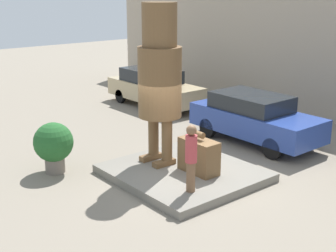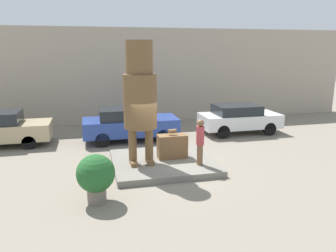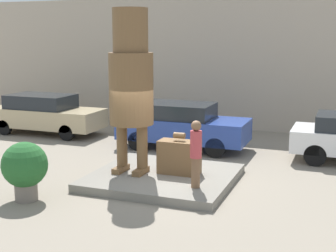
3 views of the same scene
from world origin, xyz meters
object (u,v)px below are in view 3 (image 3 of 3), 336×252
Objects in this scene: parked_car_tan at (45,113)px; planter_pot at (25,167)px; statue_figure at (131,78)px; giant_suitcase at (179,157)px; parked_car_blue at (182,125)px; tourist at (196,151)px.

planter_pot is (4.27, -6.79, 0.00)m from parked_car_tan.
statue_figure is 7.63m from parked_car_tan.
parked_car_blue is at bearing 108.19° from giant_suitcase.
statue_figure is at bearing 161.66° from tourist.
tourist is 9.45m from parked_car_tan.
tourist is (0.78, -0.99, 0.46)m from giant_suitcase.
planter_pot is at bearing -105.34° from parked_car_blue.
statue_figure is at bearing 55.33° from planter_pot.
parked_car_tan is at bearing 150.60° from giant_suitcase.
parked_car_blue reaches higher than planter_pot.
parked_car_blue reaches higher than giant_suitcase.
giant_suitcase is at bearing 128.23° from tourist.
tourist is at bearing -66.87° from parked_car_blue.
statue_figure is at bearing -91.00° from parked_car_blue.
statue_figure reaches higher than tourist.
parked_car_blue is 3.12× the size of planter_pot.
giant_suitcase is 0.25× the size of parked_car_blue.
parked_car_tan is 6.03m from parked_car_blue.
statue_figure is 0.98× the size of parked_car_blue.
planter_pot is (-2.93, -2.73, 0.14)m from giant_suitcase.
tourist reaches higher than planter_pot.
parked_car_blue is (6.01, -0.44, 0.02)m from parked_car_tan.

